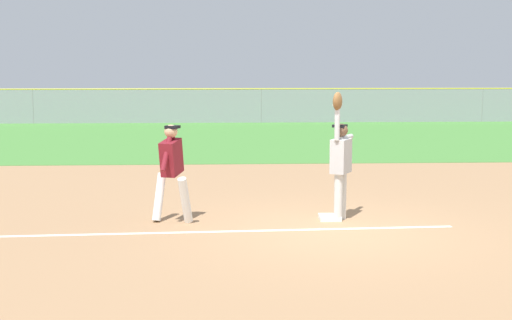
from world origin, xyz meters
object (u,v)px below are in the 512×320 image
Objects in this scene: runner at (172,166)px; parked_car_black at (67,106)px; parked_car_white at (401,105)px; baseball at (335,105)px; parked_car_red at (175,106)px; fielder at (341,158)px; parked_car_green at (285,106)px; first_base at (330,217)px.

runner is 0.38× the size of parked_car_black.
parked_car_black and parked_car_white have the same top height.
baseball reaches higher than parked_car_red.
fielder is 0.52× the size of parked_car_red.
parked_car_white is at bearing -5.87° from parked_car_green.
fielder reaches higher than parked_car_white.
runner is at bearing -106.74° from parked_car_green.
parked_car_red is at bearing 179.05° from parked_car_white.
parked_car_black and parked_car_red have the same top height.
first_base is 0.08× the size of parked_car_black.
baseball is at bearing -100.00° from parked_car_green.
parked_car_black is 5.65m from parked_car_red.
first_base is 26.01m from parked_car_black.
runner is at bearing 178.55° from baseball.
parked_car_red is at bearing 112.37° from runner.
runner reaches higher than parked_car_green.
parked_car_red is 0.96× the size of parked_car_green.
fielder is at bearing -15.83° from first_base.
parked_car_black is 1.03× the size of parked_car_red.
runner is at bearing -178.35° from first_base.
runner is 24.10m from parked_car_green.
parked_car_black is 17.50m from parked_car_white.
parked_car_red is at bearing 100.47° from baseball.
parked_car_red is at bearing 100.46° from first_base.
fielder reaches higher than baseball.
parked_car_white is (7.34, 23.82, -0.45)m from fielder.
baseball is (2.83, -0.07, 1.06)m from runner.
baseball is 25.10m from parked_car_white.
runner is at bearing -86.83° from parked_car_red.
runner reaches higher than first_base.
first_base is 24.94m from parked_car_white.
runner is 25.98m from parked_car_white.
runner is (-2.96, -0.03, -0.12)m from fielder.
fielder is 0.50× the size of parked_car_green.
fielder is 0.50× the size of parked_car_black.
parked_car_red is (5.64, -0.40, 0.00)m from parked_car_black.
baseball is at bearing -109.08° from parked_car_white.
baseball is 24.20m from parked_car_red.
fielder is at bearing 19.24° from runner.
fielder is 2.96m from runner.
parked_car_red is (-1.56, 23.69, -0.32)m from runner.
parked_car_white reaches higher than first_base.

